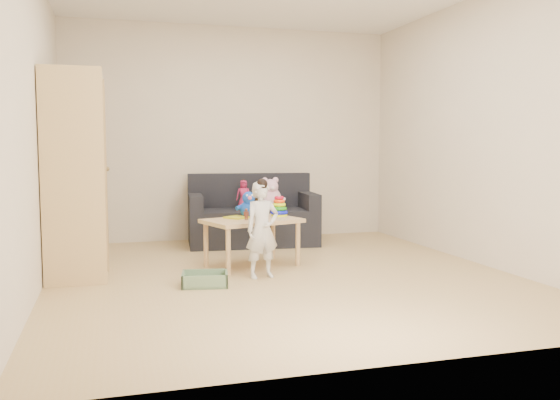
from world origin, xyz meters
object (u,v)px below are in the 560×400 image
object	(u,v)px
toddler	(262,231)
sofa	(253,227)
play_table	(252,243)
wardrobe	(76,175)

from	to	relation	value
toddler	sofa	bearing A→B (deg)	68.52
play_table	toddler	bearing A→B (deg)	-93.05
toddler	play_table	bearing A→B (deg)	76.17
wardrobe	sofa	size ratio (longest dim) A/B	1.21
wardrobe	play_table	bearing A→B (deg)	-3.66
sofa	play_table	bearing A→B (deg)	-98.06
sofa	toddler	bearing A→B (deg)	-95.12
wardrobe	toddler	distance (m)	1.73
sofa	play_table	world-z (taller)	play_table
wardrobe	sofa	xyz separation A→B (m)	(1.88, 1.14, -0.69)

